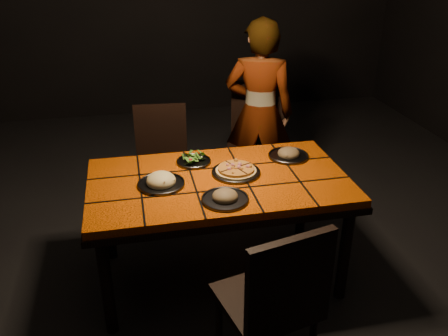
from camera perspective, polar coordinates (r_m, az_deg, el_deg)
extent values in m
cube|color=black|center=(3.37, -0.59, -12.98)|extent=(6.00, 7.00, 0.04)
cube|color=#E95907|center=(2.95, -0.65, -1.68)|extent=(1.60, 0.90, 0.05)
cube|color=black|center=(2.97, -0.65, -2.45)|extent=(1.62, 0.92, 0.04)
cylinder|color=black|center=(2.83, -13.93, -13.63)|extent=(0.07, 0.07, 0.66)
cylinder|color=black|center=(3.08, 14.29, -10.02)|extent=(0.07, 0.07, 0.66)
cylinder|color=black|center=(3.43, -13.80, -5.82)|extent=(0.07, 0.07, 0.66)
cylinder|color=black|center=(3.64, 9.41, -3.41)|extent=(0.07, 0.07, 0.66)
cube|color=black|center=(2.46, 5.03, -15.64)|extent=(0.52, 0.52, 0.04)
cube|color=black|center=(2.17, 7.95, -13.59)|extent=(0.43, 0.14, 0.48)
cylinder|color=black|center=(2.81, 6.22, -16.13)|extent=(0.04, 0.04, 0.44)
cylinder|color=black|center=(2.68, -0.59, -18.37)|extent=(0.04, 0.04, 0.44)
cube|color=black|center=(3.78, -7.41, -0.13)|extent=(0.45, 0.45, 0.04)
cube|color=black|center=(3.86, -7.62, 4.38)|extent=(0.42, 0.08, 0.45)
cylinder|color=black|center=(3.75, -9.76, -4.56)|extent=(0.04, 0.04, 0.42)
cylinder|color=black|center=(3.74, -4.63, -4.30)|extent=(0.04, 0.04, 0.42)
cylinder|color=black|center=(4.04, -9.59, -2.15)|extent=(0.04, 0.04, 0.42)
cylinder|color=black|center=(4.04, -4.85, -1.91)|extent=(0.04, 0.04, 0.42)
cube|color=black|center=(4.02, 3.64, 2.39)|extent=(0.59, 0.59, 0.04)
cube|color=black|center=(4.11, 4.07, 6.99)|extent=(0.44, 0.21, 0.50)
cylinder|color=black|center=(3.99, 0.60, -1.82)|extent=(0.04, 0.04, 0.47)
cylinder|color=black|center=(3.95, 5.88, -2.24)|extent=(0.04, 0.04, 0.47)
cylinder|color=black|center=(4.32, 1.39, 0.44)|extent=(0.04, 0.04, 0.47)
cylinder|color=black|center=(4.28, 6.27, 0.07)|extent=(0.04, 0.04, 0.47)
imported|color=brown|center=(3.97, 4.26, 6.59)|extent=(0.66, 0.54, 1.56)
cylinder|color=#3E3E44|center=(3.00, 1.45, -0.58)|extent=(0.31, 0.31, 0.01)
torus|color=#3E3E44|center=(2.99, 1.45, -0.44)|extent=(0.31, 0.31, 0.01)
cylinder|color=#D9B56F|center=(2.99, 1.45, -0.36)|extent=(0.34, 0.34, 0.01)
cylinder|color=gold|center=(2.99, 1.46, -0.10)|extent=(0.30, 0.30, 0.02)
cylinder|color=#3E3E44|center=(2.88, -7.56, -1.95)|extent=(0.29, 0.29, 0.01)
torus|color=#3E3E44|center=(2.88, -7.57, -1.81)|extent=(0.29, 0.29, 0.01)
ellipsoid|color=beige|center=(2.87, -7.59, -1.43)|extent=(0.17, 0.17, 0.09)
cylinder|color=#3E3E44|center=(3.15, -3.65, 0.74)|extent=(0.23, 0.23, 0.01)
torus|color=#3E3E44|center=(3.14, -3.65, 0.87)|extent=(0.23, 0.23, 0.01)
cylinder|color=#3E3E44|center=(2.70, 0.13, -3.81)|extent=(0.27, 0.27, 0.01)
torus|color=#3E3E44|center=(2.69, 0.13, -3.66)|extent=(0.27, 0.27, 0.01)
ellipsoid|color=olive|center=(2.68, 0.13, -3.29)|extent=(0.16, 0.16, 0.09)
cylinder|color=#3E3E44|center=(3.25, 7.75, 1.43)|extent=(0.27, 0.27, 0.01)
torus|color=#3E3E44|center=(3.25, 7.76, 1.56)|extent=(0.27, 0.27, 0.01)
ellipsoid|color=olive|center=(3.24, 7.78, 1.89)|extent=(0.16, 0.16, 0.09)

